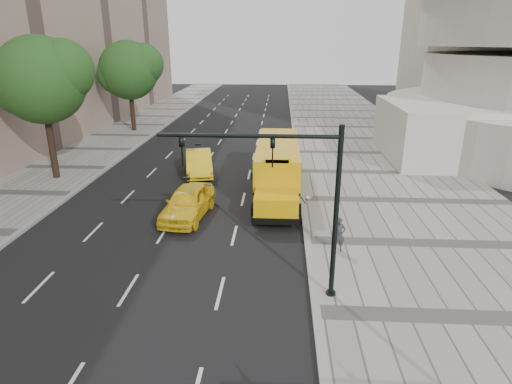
# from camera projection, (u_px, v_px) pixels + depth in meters

# --- Properties ---
(ground) EXTENTS (140.00, 140.00, 0.00)m
(ground) POSITION_uv_depth(u_px,v_px,m) (202.00, 198.00, 25.56)
(ground) COLOR black
(ground) RESTS_ON ground
(sidewalk_museum) EXTENTS (12.00, 140.00, 0.15)m
(sidewalk_museum) POSITION_uv_depth(u_px,v_px,m) (406.00, 201.00, 24.87)
(sidewalk_museum) COLOR gray
(sidewalk_museum) RESTS_ON ground
(sidewalk_far) EXTENTS (6.00, 140.00, 0.15)m
(sidewalk_far) POSITION_uv_depth(u_px,v_px,m) (24.00, 194.00, 26.14)
(sidewalk_far) COLOR gray
(sidewalk_far) RESTS_ON ground
(curb_museum) EXTENTS (0.30, 140.00, 0.15)m
(curb_museum) POSITION_uv_depth(u_px,v_px,m) (302.00, 199.00, 25.20)
(curb_museum) COLOR gray
(curb_museum) RESTS_ON ground
(curb_far) EXTENTS (0.30, 140.00, 0.15)m
(curb_far) POSITION_uv_depth(u_px,v_px,m) (71.00, 195.00, 25.97)
(curb_far) COLOR gray
(curb_far) RESTS_ON ground
(tree_b) EXTENTS (6.19, 5.50, 9.30)m
(tree_b) POSITION_uv_depth(u_px,v_px,m) (43.00, 79.00, 26.89)
(tree_b) COLOR black
(tree_b) RESTS_ON ground
(tree_c) EXTENTS (6.44, 5.72, 8.98)m
(tree_c) POSITION_uv_depth(u_px,v_px,m) (130.00, 70.00, 42.20)
(tree_c) COLOR black
(tree_c) RESTS_ON ground
(school_bus) EXTENTS (2.96, 11.56, 3.19)m
(school_bus) POSITION_uv_depth(u_px,v_px,m) (278.00, 163.00, 26.32)
(school_bus) COLOR #DDA609
(school_bus) RESTS_ON ground
(taxi_near) EXTENTS (2.54, 5.10, 1.67)m
(taxi_near) POSITION_uv_depth(u_px,v_px,m) (188.00, 202.00, 22.60)
(taxi_near) COLOR yellow
(taxi_near) RESTS_ON ground
(taxi_far) EXTENTS (2.75, 5.22, 1.64)m
(taxi_far) POSITION_uv_depth(u_px,v_px,m) (199.00, 163.00, 30.03)
(taxi_far) COLOR yellow
(taxi_far) RESTS_ON ground
(pedestrian) EXTENTS (0.57, 0.38, 1.56)m
(pedestrian) POSITION_uv_depth(u_px,v_px,m) (339.00, 234.00, 18.64)
(pedestrian) COLOR #2F2F37
(pedestrian) RESTS_ON sidewalk_museum
(traffic_signal) EXTENTS (6.18, 0.36, 6.40)m
(traffic_signal) POSITION_uv_depth(u_px,v_px,m) (295.00, 192.00, 14.42)
(traffic_signal) COLOR black
(traffic_signal) RESTS_ON ground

